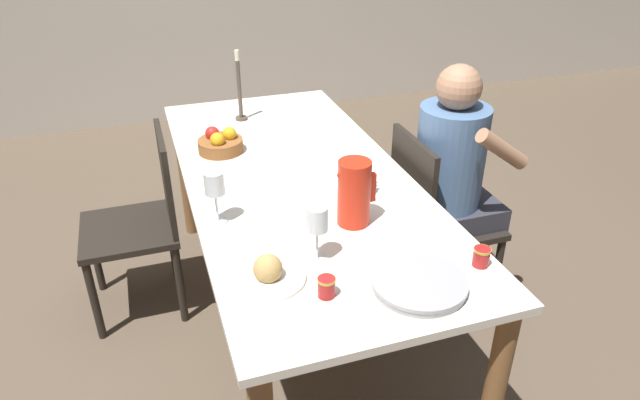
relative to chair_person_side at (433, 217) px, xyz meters
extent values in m
plane|color=brown|center=(-0.63, 0.05, -0.47)|extent=(20.00, 20.00, 0.00)
cube|color=silver|center=(-0.63, 0.05, 0.27)|extent=(0.89, 2.01, 0.03)
cylinder|color=brown|center=(-0.25, -0.90, -0.11)|extent=(0.07, 0.07, 0.73)
cylinder|color=brown|center=(-1.01, 0.99, -0.11)|extent=(0.07, 0.07, 0.73)
cylinder|color=brown|center=(-0.25, 0.99, -0.11)|extent=(0.07, 0.07, 0.73)
cylinder|color=black|center=(0.26, 0.18, -0.26)|extent=(0.04, 0.04, 0.41)
cylinder|color=black|center=(0.26, -0.18, -0.26)|extent=(0.04, 0.04, 0.41)
cylinder|color=black|center=(-0.11, 0.18, -0.26)|extent=(0.04, 0.04, 0.41)
cylinder|color=black|center=(-0.11, -0.18, -0.26)|extent=(0.04, 0.04, 0.41)
cube|color=black|center=(0.07, 0.00, -0.04)|extent=(0.42, 0.42, 0.03)
cube|color=black|center=(-0.13, 0.00, 0.19)|extent=(0.03, 0.39, 0.43)
cylinder|color=black|center=(-1.52, 0.21, -0.26)|extent=(0.04, 0.04, 0.41)
cylinder|color=black|center=(-1.52, 0.58, -0.26)|extent=(0.04, 0.04, 0.41)
cylinder|color=black|center=(-1.15, 0.21, -0.26)|extent=(0.04, 0.04, 0.41)
cylinder|color=black|center=(-1.15, 0.58, -0.26)|extent=(0.04, 0.04, 0.41)
cube|color=black|center=(-1.33, 0.40, -0.04)|extent=(0.42, 0.42, 0.03)
cube|color=black|center=(-1.14, 0.40, 0.19)|extent=(0.03, 0.39, 0.43)
cylinder|color=#33333D|center=(0.22, 0.08, -0.25)|extent=(0.09, 0.09, 0.44)
cylinder|color=#33333D|center=(0.22, -0.08, -0.25)|extent=(0.09, 0.09, 0.44)
cube|color=#33333D|center=(0.14, 0.00, 0.02)|extent=(0.30, 0.34, 0.11)
cylinder|color=#4C6B93|center=(0.05, 0.00, 0.29)|extent=(0.30, 0.30, 0.46)
sphere|color=#A37556|center=(0.05, 0.00, 0.61)|extent=(0.19, 0.19, 0.19)
cylinder|color=#A37556|center=(0.15, -0.21, 0.41)|extent=(0.25, 0.06, 0.20)
cylinder|color=red|center=(-0.54, -0.36, 0.41)|extent=(0.12, 0.12, 0.24)
cube|color=red|center=(-0.48, -0.36, 0.42)|extent=(0.02, 0.02, 0.11)
cone|color=red|center=(-0.59, -0.36, 0.50)|extent=(0.04, 0.04, 0.04)
cylinder|color=white|center=(-1.00, -0.20, 0.29)|extent=(0.07, 0.07, 0.00)
cylinder|color=white|center=(-1.00, -0.20, 0.35)|extent=(0.01, 0.01, 0.11)
cylinder|color=white|center=(-1.00, -0.20, 0.44)|extent=(0.07, 0.07, 0.08)
cylinder|color=white|center=(-0.73, -0.53, 0.29)|extent=(0.07, 0.07, 0.00)
cylinder|color=white|center=(-0.73, -0.53, 0.35)|extent=(0.01, 0.01, 0.11)
cylinder|color=white|center=(-0.73, -0.53, 0.44)|extent=(0.07, 0.07, 0.08)
cylinder|color=orange|center=(-0.73, -0.53, 0.42)|extent=(0.06, 0.06, 0.04)
cylinder|color=white|center=(-0.42, -0.18, 0.29)|extent=(0.13, 0.13, 0.01)
cylinder|color=white|center=(-0.42, -0.18, 0.32)|extent=(0.08, 0.08, 0.05)
cube|color=white|center=(-0.38, -0.18, 0.33)|extent=(0.01, 0.01, 0.03)
cylinder|color=#9E9EA3|center=(-0.49, -0.77, 0.30)|extent=(0.28, 0.28, 0.02)
cylinder|color=#9E9EA3|center=(-0.49, -0.77, 0.31)|extent=(0.29, 0.29, 0.01)
cylinder|color=white|center=(-0.91, -0.59, 0.29)|extent=(0.23, 0.23, 0.01)
sphere|color=tan|center=(-0.91, -0.59, 0.33)|extent=(0.09, 0.09, 0.09)
cylinder|color=#A81E1E|center=(-0.26, -0.72, 0.32)|extent=(0.05, 0.05, 0.06)
cylinder|color=gold|center=(-0.26, -0.72, 0.35)|extent=(0.05, 0.05, 0.01)
cylinder|color=#A81E1E|center=(-0.77, -0.71, 0.32)|extent=(0.05, 0.05, 0.06)
cylinder|color=gold|center=(-0.77, -0.71, 0.35)|extent=(0.05, 0.05, 0.01)
cylinder|color=brown|center=(-0.88, 0.39, 0.32)|extent=(0.20, 0.20, 0.06)
sphere|color=gold|center=(-0.84, 0.40, 0.36)|extent=(0.06, 0.06, 0.06)
sphere|color=red|center=(-0.91, 0.43, 0.36)|extent=(0.06, 0.06, 0.06)
sphere|color=gold|center=(-0.90, 0.35, 0.36)|extent=(0.06, 0.06, 0.06)
cylinder|color=#4C4238|center=(-0.72, 0.74, 0.30)|extent=(0.06, 0.06, 0.01)
cylinder|color=#4C4238|center=(-0.72, 0.74, 0.45)|extent=(0.02, 0.02, 0.29)
cylinder|color=beige|center=(-0.72, 0.74, 0.62)|extent=(0.02, 0.02, 0.05)
camera|label=1|loc=(-1.20, -1.95, 1.35)|focal=32.00mm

